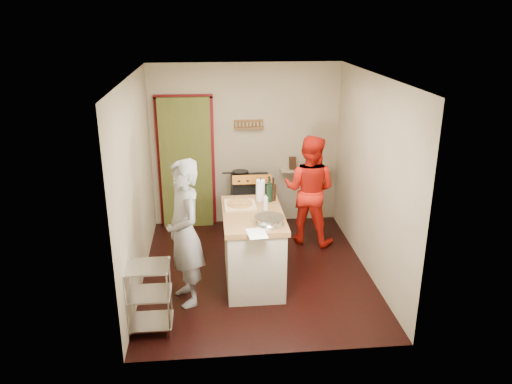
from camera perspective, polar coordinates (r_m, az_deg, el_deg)
floor at (r=6.85m, az=0.00°, el=-9.01°), size 3.50×3.50×0.00m
back_wall at (r=8.06m, az=-5.77°, el=4.09°), size 3.00×0.44×2.60m
left_wall at (r=6.37m, az=-13.55°, el=0.90°), size 0.04×3.50×2.60m
right_wall at (r=6.64m, az=13.02°, el=1.71°), size 0.04×3.50×2.60m
ceiling at (r=6.04m, az=0.01°, el=13.21°), size 3.00×3.50×0.02m
stove at (r=7.96m, az=-0.63°, el=-1.20°), size 0.60×0.63×1.00m
wire_shelving at (r=5.62m, az=-12.15°, el=-11.40°), size 0.48×0.40×0.80m
island at (r=6.40m, az=-0.31°, el=-6.14°), size 0.75×1.43×1.27m
person_stripe at (r=5.88m, az=-8.16°, el=-4.71°), size 0.62×0.75×1.78m
person_red at (r=7.44m, az=6.11°, el=0.25°), size 1.00×0.93×1.65m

